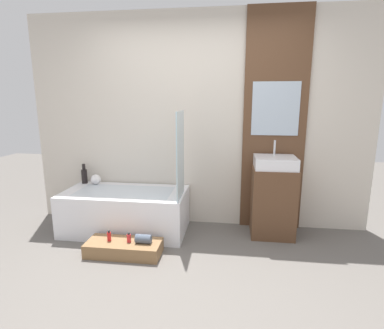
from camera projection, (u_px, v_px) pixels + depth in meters
ground_plane at (174, 296)px, 2.44m from camera, size 12.00×12.00×0.00m
wall_tiled_back at (197, 122)px, 3.69m from camera, size 4.20×0.06×2.60m
wall_wood_accent at (275, 122)px, 3.52m from camera, size 0.73×0.04×2.60m
bathtub at (126, 211)px, 3.62m from camera, size 1.46×0.72×0.50m
glass_shower_screen at (180, 155)px, 3.26m from camera, size 0.01×0.44×0.95m
wooden_step_bench at (124, 248)px, 3.09m from camera, size 0.77×0.31×0.14m
vanity_cabinet at (273, 202)px, 3.49m from camera, size 0.49×0.43×0.81m
sink at (275, 162)px, 3.39m from camera, size 0.46×0.40×0.31m
vase_tall_dark at (84, 175)px, 3.89m from camera, size 0.07×0.07×0.26m
vase_round_light at (96, 179)px, 3.86m from camera, size 0.13×0.13×0.13m
bottle_soap_primary at (109, 236)px, 3.08m from camera, size 0.04×0.04×0.11m
bottle_soap_secondary at (129, 238)px, 3.06m from camera, size 0.04×0.04×0.10m
towel_roll at (143, 239)px, 3.04m from camera, size 0.16×0.09×0.09m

